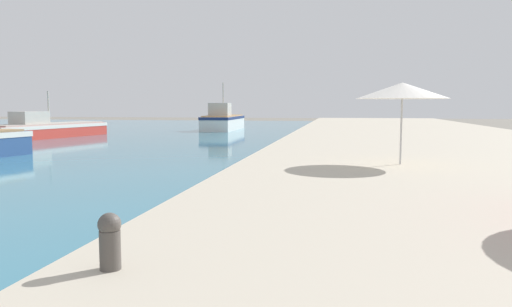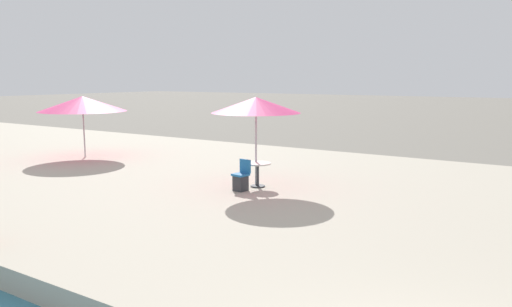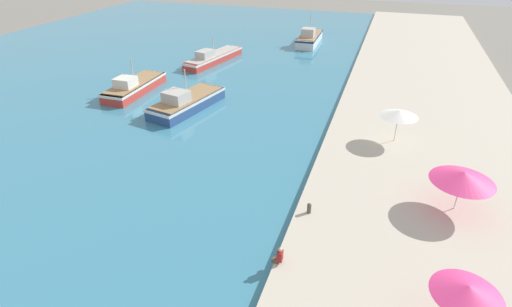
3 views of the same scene
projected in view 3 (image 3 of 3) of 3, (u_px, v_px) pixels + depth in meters
name	position (u px, v px, depth m)	size (l,w,h in m)	color
water_basin	(125.00, 63.00, 50.89)	(56.00, 90.00, 0.04)	teal
quay_promenade	(426.00, 93.00, 40.81)	(16.00, 90.00, 0.51)	#BCB29E
fishing_boat_near	(186.00, 102.00, 37.26)	(4.60, 8.79, 3.85)	navy
fishing_boat_mid	(134.00, 86.00, 41.14)	(2.75, 8.36, 3.55)	red
fishing_boat_far	(213.00, 57.00, 50.63)	(4.15, 10.43, 3.32)	red
fishing_boat_distant	(309.00, 38.00, 58.80)	(2.83, 8.41, 4.43)	silver
cafe_umbrella_pink	(468.00, 291.00, 15.00)	(2.70, 2.70, 2.71)	#B7B7B7
cafe_umbrella_white	(463.00, 177.00, 22.39)	(3.55, 3.55, 2.53)	#B7B7B7
cafe_umbrella_striped	(399.00, 113.00, 29.89)	(2.85, 2.85, 2.56)	#B7B7B7
person_at_quay	(279.00, 256.00, 19.45)	(0.52, 0.36, 0.95)	brown
mooring_bollard	(309.00, 208.00, 22.96)	(0.26, 0.26, 0.65)	#4C4742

